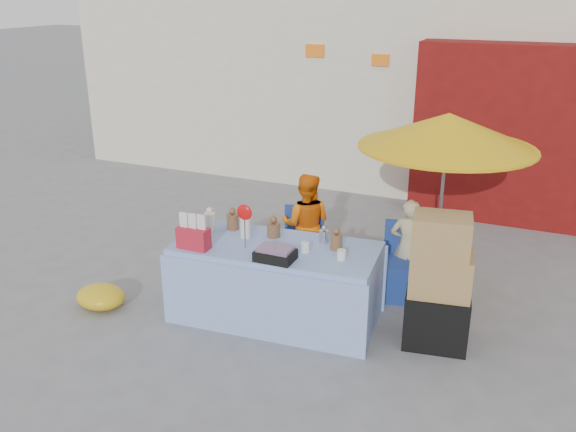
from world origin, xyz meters
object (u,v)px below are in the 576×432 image
at_px(chair_right, 403,276).
at_px(box_stack, 439,286).
at_px(umbrella, 448,131).
at_px(chair_left, 301,258).
at_px(market_table, 276,281).
at_px(vendor_orange, 306,225).
at_px(vendor_beige, 408,247).

bearing_deg(chair_right, box_stack, -70.52).
distance_m(chair_right, umbrella, 1.69).
bearing_deg(umbrella, chair_left, -169.62).
bearing_deg(box_stack, market_table, -174.71).
bearing_deg(market_table, box_stack, 0.86).
bearing_deg(umbrella, chair_right, -136.83).
distance_m(market_table, vendor_orange, 1.15).
xyz_separation_m(vendor_orange, box_stack, (1.77, -0.97, -0.01)).
xyz_separation_m(chair_right, vendor_orange, (-1.25, 0.13, 0.38)).
bearing_deg(box_stack, chair_right, 121.90).
bearing_deg(chair_left, vendor_orange, 76.14).
relative_size(chair_left, umbrella, 0.41).
bearing_deg(vendor_orange, chair_right, 161.43).
relative_size(chair_left, vendor_beige, 0.75).
xyz_separation_m(chair_right, vendor_beige, (0.00, 0.13, 0.31)).
bearing_deg(vendor_orange, chair_left, 76.14).
distance_m(chair_left, box_stack, 1.99).
xyz_separation_m(market_table, box_stack, (1.66, 0.15, 0.20)).
distance_m(market_table, box_stack, 1.68).
relative_size(chair_right, box_stack, 0.63).
distance_m(chair_left, chair_right, 1.25).
xyz_separation_m(chair_left, box_stack, (1.77, -0.84, 0.37)).
xyz_separation_m(vendor_orange, vendor_beige, (1.25, 0.00, -0.07)).
bearing_deg(chair_right, chair_left, 167.59).
height_order(chair_left, chair_right, same).
bearing_deg(vendor_beige, box_stack, 105.62).
bearing_deg(umbrella, box_stack, -79.06).
bearing_deg(vendor_beige, chair_left, -6.28).
xyz_separation_m(vendor_beige, box_stack, (0.52, -0.97, 0.06)).
xyz_separation_m(market_table, chair_left, (-0.11, 0.99, -0.17)).
height_order(vendor_orange, vendor_beige, vendor_orange).
relative_size(chair_left, box_stack, 0.63).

